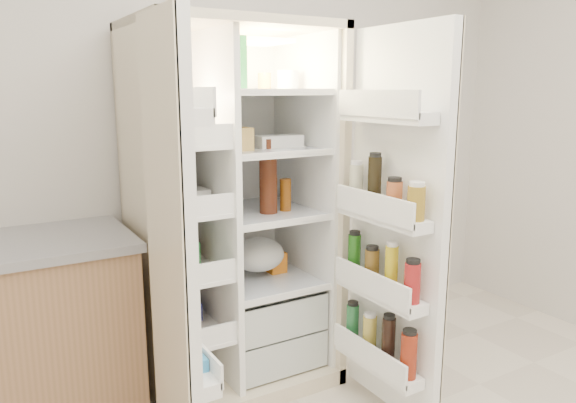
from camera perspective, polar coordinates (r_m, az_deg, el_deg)
wall_back at (r=3.08m, az=-6.47°, el=8.95°), size 4.00×0.02×2.70m
refrigerator at (r=2.81m, az=-5.86°, el=-3.84°), size 0.92×0.70×1.80m
freezer_door at (r=2.05m, az=-11.93°, el=-5.65°), size 0.15×0.40×1.72m
fridge_door at (r=2.46m, az=11.00°, el=-3.30°), size 0.17×0.58×1.72m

